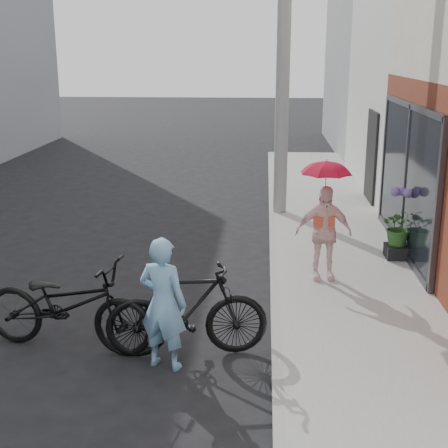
# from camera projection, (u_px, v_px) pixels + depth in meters

# --- Properties ---
(ground) EXTENTS (80.00, 80.00, 0.00)m
(ground) POSITION_uv_depth(u_px,v_px,m) (200.00, 341.00, 7.69)
(ground) COLOR black
(ground) RESTS_ON ground
(sidewalk) EXTENTS (2.20, 24.00, 0.12)m
(sidewalk) POSITION_uv_depth(u_px,v_px,m) (351.00, 282.00, 9.46)
(sidewalk) COLOR #999994
(sidewalk) RESTS_ON ground
(curb) EXTENTS (0.12, 24.00, 0.12)m
(curb) POSITION_uv_depth(u_px,v_px,m) (274.00, 280.00, 9.53)
(curb) COLOR #9E9E99
(curb) RESTS_ON ground
(utility_pole) EXTENTS (0.28, 0.28, 7.00)m
(utility_pole) POSITION_uv_depth(u_px,v_px,m) (284.00, 48.00, 12.43)
(utility_pole) COLOR #9E9E99
(utility_pole) RESTS_ON ground
(officer) EXTENTS (0.64, 0.52, 1.53)m
(officer) POSITION_uv_depth(u_px,v_px,m) (163.00, 304.00, 6.88)
(officer) COLOR #7CB3DD
(officer) RESTS_ON ground
(bike_left) EXTENTS (2.24, 1.10, 1.12)m
(bike_left) POSITION_uv_depth(u_px,v_px,m) (67.00, 305.00, 7.36)
(bike_left) COLOR black
(bike_left) RESTS_ON ground
(bike_right) EXTENTS (1.94, 0.82, 1.13)m
(bike_right) POSITION_uv_depth(u_px,v_px,m) (187.00, 310.00, 7.20)
(bike_right) COLOR black
(bike_right) RESTS_ON ground
(kimono_woman) EXTENTS (0.87, 0.42, 1.44)m
(kimono_woman) POSITION_uv_depth(u_px,v_px,m) (323.00, 233.00, 9.27)
(kimono_woman) COLOR #FFD7D5
(kimono_woman) RESTS_ON sidewalk
(parasol) EXTENTS (0.73, 0.73, 0.64)m
(parasol) POSITION_uv_depth(u_px,v_px,m) (327.00, 164.00, 8.99)
(parasol) COLOR #E71B46
(parasol) RESTS_ON kimono_woman
(planter) EXTENTS (0.41, 0.41, 0.21)m
(planter) POSITION_uv_depth(u_px,v_px,m) (398.00, 251.00, 10.37)
(planter) COLOR black
(planter) RESTS_ON sidewalk
(potted_plant) EXTENTS (0.58, 0.50, 0.65)m
(potted_plant) POSITION_uv_depth(u_px,v_px,m) (400.00, 227.00, 10.25)
(potted_plant) COLOR #2E5F26
(potted_plant) RESTS_ON planter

